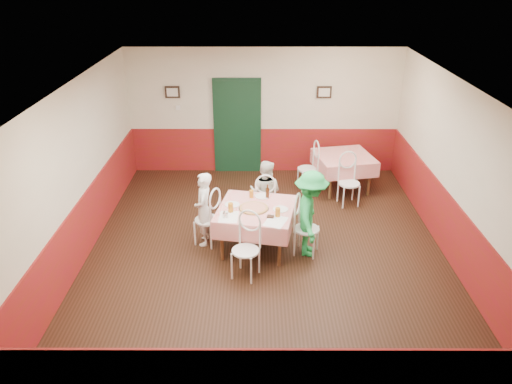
{
  "coord_description": "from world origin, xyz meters",
  "views": [
    {
      "loc": [
        -0.16,
        -7.27,
        4.5
      ],
      "look_at": [
        -0.17,
        0.05,
        1.05
      ],
      "focal_mm": 35.0,
      "sensor_mm": 36.0,
      "label": 1
    }
  ],
  "objects_px": {
    "main_table": "(256,228)",
    "chair_second_a": "(308,169)",
    "chair_right": "(307,229)",
    "chair_far": "(265,202)",
    "glass_c": "(251,194)",
    "wallet": "(270,217)",
    "chair_left": "(207,220)",
    "chair_near": "(245,251)",
    "chair_second_b": "(349,184)",
    "pizza": "(254,208)",
    "diner_right": "(311,214)",
    "glass_a": "(231,208)",
    "diner_far": "(265,193)",
    "glass_b": "(278,212)",
    "second_table": "(343,172)",
    "diner_left": "(204,209)",
    "beer_bottle": "(267,192)"
  },
  "relations": [
    {
      "from": "chair_near",
      "to": "diner_right",
      "type": "relative_size",
      "value": 0.61
    },
    {
      "from": "chair_far",
      "to": "glass_b",
      "type": "distance_m",
      "value": 1.21
    },
    {
      "from": "glass_c",
      "to": "main_table",
      "type": "bearing_deg",
      "value": -78.59
    },
    {
      "from": "chair_second_a",
      "to": "diner_right",
      "type": "xyz_separation_m",
      "value": [
        -0.21,
        -2.59,
        0.29
      ]
    },
    {
      "from": "chair_right",
      "to": "pizza",
      "type": "height_order",
      "value": "chair_right"
    },
    {
      "from": "second_table",
      "to": "diner_far",
      "type": "xyz_separation_m",
      "value": [
        -1.67,
        -1.53,
        0.25
      ]
    },
    {
      "from": "second_table",
      "to": "chair_right",
      "type": "relative_size",
      "value": 1.24
    },
    {
      "from": "chair_second_b",
      "to": "glass_a",
      "type": "xyz_separation_m",
      "value": [
        -2.25,
        -1.81,
        0.39
      ]
    },
    {
      "from": "second_table",
      "to": "chair_far",
      "type": "height_order",
      "value": "chair_far"
    },
    {
      "from": "chair_near",
      "to": "diner_right",
      "type": "bearing_deg",
      "value": 55.06
    },
    {
      "from": "chair_near",
      "to": "chair_second_b",
      "type": "relative_size",
      "value": 1.0
    },
    {
      "from": "chair_near",
      "to": "glass_b",
      "type": "distance_m",
      "value": 0.83
    },
    {
      "from": "chair_far",
      "to": "chair_near",
      "type": "height_order",
      "value": "same"
    },
    {
      "from": "pizza",
      "to": "diner_far",
      "type": "distance_m",
      "value": 0.95
    },
    {
      "from": "chair_far",
      "to": "pizza",
      "type": "bearing_deg",
      "value": 75.07
    },
    {
      "from": "wallet",
      "to": "diner_left",
      "type": "xyz_separation_m",
      "value": [
        -1.12,
        0.49,
        -0.12
      ]
    },
    {
      "from": "second_table",
      "to": "chair_far",
      "type": "relative_size",
      "value": 1.24
    },
    {
      "from": "chair_left",
      "to": "wallet",
      "type": "distance_m",
      "value": 1.21
    },
    {
      "from": "wallet",
      "to": "diner_right",
      "type": "distance_m",
      "value": 0.67
    },
    {
      "from": "chair_second_a",
      "to": "main_table",
      "type": "bearing_deg",
      "value": -35.72
    },
    {
      "from": "glass_c",
      "to": "chair_left",
      "type": "bearing_deg",
      "value": -162.5
    },
    {
      "from": "chair_left",
      "to": "diner_far",
      "type": "height_order",
      "value": "diner_far"
    },
    {
      "from": "chair_right",
      "to": "main_table",
      "type": "bearing_deg",
      "value": 97.12
    },
    {
      "from": "second_table",
      "to": "wallet",
      "type": "xyz_separation_m",
      "value": [
        -1.61,
        -2.74,
        0.4
      ]
    },
    {
      "from": "chair_right",
      "to": "chair_far",
      "type": "height_order",
      "value": "same"
    },
    {
      "from": "glass_c",
      "to": "diner_left",
      "type": "xyz_separation_m",
      "value": [
        -0.8,
        -0.23,
        -0.18
      ]
    },
    {
      "from": "second_table",
      "to": "diner_far",
      "type": "distance_m",
      "value": 2.28
    },
    {
      "from": "chair_far",
      "to": "glass_b",
      "type": "height_order",
      "value": "glass_b"
    },
    {
      "from": "second_table",
      "to": "chair_right",
      "type": "distance_m",
      "value": 2.77
    },
    {
      "from": "chair_right",
      "to": "glass_b",
      "type": "height_order",
      "value": "glass_b"
    },
    {
      "from": "chair_near",
      "to": "chair_second_b",
      "type": "height_order",
      "value": "same"
    },
    {
      "from": "glass_a",
      "to": "diner_far",
      "type": "relative_size",
      "value": 0.13
    },
    {
      "from": "glass_c",
      "to": "wallet",
      "type": "distance_m",
      "value": 0.79
    },
    {
      "from": "chair_second_b",
      "to": "wallet",
      "type": "height_order",
      "value": "chair_second_b"
    },
    {
      "from": "chair_second_b",
      "to": "glass_b",
      "type": "relative_size",
      "value": 6.06
    },
    {
      "from": "chair_right",
      "to": "glass_a",
      "type": "height_order",
      "value": "glass_a"
    },
    {
      "from": "diner_right",
      "to": "chair_near",
      "type": "bearing_deg",
      "value": 127.75
    },
    {
      "from": "wallet",
      "to": "diner_right",
      "type": "relative_size",
      "value": 0.07
    },
    {
      "from": "chair_far",
      "to": "wallet",
      "type": "bearing_deg",
      "value": 91.44
    },
    {
      "from": "glass_c",
      "to": "wallet",
      "type": "height_order",
      "value": "glass_c"
    },
    {
      "from": "beer_bottle",
      "to": "glass_a",
      "type": "bearing_deg",
      "value": -139.28
    },
    {
      "from": "main_table",
      "to": "chair_near",
      "type": "xyz_separation_m",
      "value": [
        -0.16,
        -0.84,
        0.08
      ]
    },
    {
      "from": "glass_b",
      "to": "glass_c",
      "type": "relative_size",
      "value": 1.11
    },
    {
      "from": "chair_right",
      "to": "diner_far",
      "type": "relative_size",
      "value": 0.73
    },
    {
      "from": "main_table",
      "to": "chair_right",
      "type": "bearing_deg",
      "value": -10.75
    },
    {
      "from": "main_table",
      "to": "wallet",
      "type": "relative_size",
      "value": 11.09
    },
    {
      "from": "wallet",
      "to": "beer_bottle",
      "type": "bearing_deg",
      "value": 103.76
    },
    {
      "from": "main_table",
      "to": "chair_second_a",
      "type": "distance_m",
      "value": 2.65
    },
    {
      "from": "glass_a",
      "to": "glass_c",
      "type": "bearing_deg",
      "value": 58.5
    },
    {
      "from": "chair_second_b",
      "to": "beer_bottle",
      "type": "xyz_separation_m",
      "value": [
        -1.65,
        -1.29,
        0.42
      ]
    }
  ]
}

